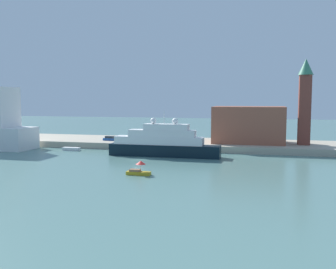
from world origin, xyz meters
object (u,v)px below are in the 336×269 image
(work_barge, at_px, (71,149))
(bell_tower, at_px, (305,98))
(parked_car, at_px, (110,139))
(harbor_building, at_px, (249,125))
(small_motorboat, at_px, (139,170))
(large_yacht, at_px, (163,143))
(person_figure, at_px, (122,138))
(mooring_bollard, at_px, (149,143))

(work_barge, distance_m, bell_tower, 65.98)
(parked_car, bearing_deg, work_barge, -120.35)
(work_barge, xyz_separation_m, harbor_building, (47.84, 15.90, 6.55))
(small_motorboat, relative_size, work_barge, 0.95)
(small_motorboat, relative_size, bell_tower, 0.20)
(large_yacht, height_order, harbor_building, harbor_building)
(person_figure, relative_size, mooring_bollard, 2.57)
(work_barge, height_order, harbor_building, harbor_building)
(large_yacht, xyz_separation_m, bell_tower, (35.21, 18.73, 11.33))
(harbor_building, relative_size, person_figure, 12.28)
(harbor_building, relative_size, bell_tower, 0.85)
(mooring_bollard, bearing_deg, bell_tower, 11.83)
(parked_car, distance_m, mooring_bollard, 15.12)
(large_yacht, xyz_separation_m, person_figure, (-17.01, 15.99, -0.74))
(large_yacht, xyz_separation_m, mooring_bollard, (-6.76, 9.94, -1.18))
(harbor_building, relative_size, parked_car, 4.75)
(person_figure, bearing_deg, mooring_bollard, -30.56)
(work_barge, bearing_deg, large_yacht, -8.40)
(mooring_bollard, bearing_deg, small_motorboat, -75.96)
(small_motorboat, height_order, parked_car, parked_car)
(large_yacht, xyz_separation_m, work_barge, (-27.54, 4.07, -2.84))
(parked_car, xyz_separation_m, person_figure, (3.74, 0.31, 0.19))
(small_motorboat, height_order, bell_tower, bell_tower)
(large_yacht, bearing_deg, harbor_building, 44.54)
(large_yacht, distance_m, work_barge, 27.99)
(bell_tower, xyz_separation_m, parked_car, (-55.95, -3.04, -12.26))
(work_barge, height_order, parked_car, parked_car)
(small_motorboat, distance_m, mooring_bollard, 34.90)
(large_yacht, relative_size, small_motorboat, 6.12)
(small_motorboat, bearing_deg, mooring_bollard, 104.04)
(bell_tower, bearing_deg, large_yacht, -151.99)
(parked_car, relative_size, mooring_bollard, 6.64)
(large_yacht, relative_size, person_figure, 17.22)
(person_figure, bearing_deg, bell_tower, 3.00)
(large_yacht, distance_m, parked_car, 26.02)
(harbor_building, relative_size, mooring_bollard, 31.53)
(bell_tower, relative_size, parked_car, 5.56)
(mooring_bollard, bearing_deg, harbor_building, 20.34)
(harbor_building, distance_m, parked_car, 41.52)
(small_motorboat, relative_size, person_figure, 2.81)
(parked_car, bearing_deg, bell_tower, 3.11)
(large_yacht, distance_m, small_motorboat, 24.07)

